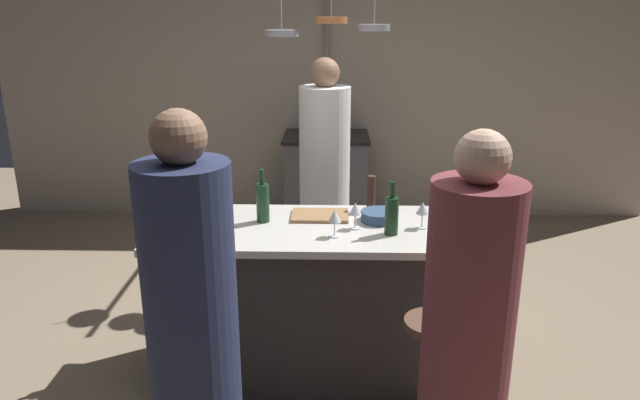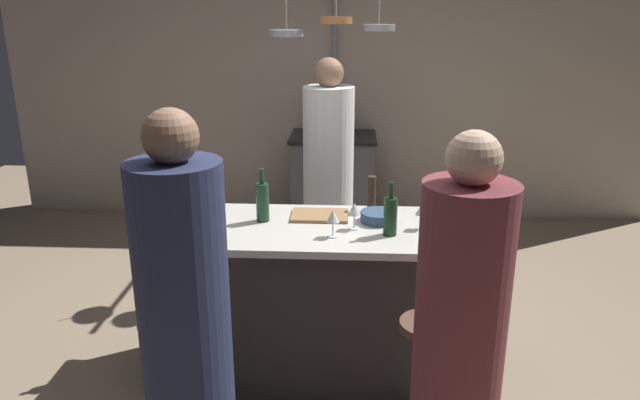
{
  "view_description": "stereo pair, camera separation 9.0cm",
  "coord_description": "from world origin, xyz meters",
  "px_view_note": "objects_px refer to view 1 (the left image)",
  "views": [
    {
      "loc": [
        0.08,
        -3.02,
        2.03
      ],
      "look_at": [
        0.0,
        0.15,
        1.0
      ],
      "focal_mm": 33.36,
      "sensor_mm": 36.0,
      "label": 1
    },
    {
      "loc": [
        0.17,
        -3.02,
        2.03
      ],
      "look_at": [
        0.0,
        0.15,
        1.0
      ],
      "focal_mm": 33.36,
      "sensor_mm": 36.0,
      "label": 2
    }
  ],
  "objects_px": {
    "wine_bottle_green": "(263,202)",
    "bar_stool_left": "(207,375)",
    "stove_range": "(326,181)",
    "mixing_bowl_blue": "(379,216)",
    "bar_stool_right": "(429,378)",
    "cutting_board": "(321,215)",
    "guest_right": "(466,354)",
    "mixing_bowl_wooden": "(456,235)",
    "wine_glass_near_right_guest": "(423,209)",
    "pepper_mill": "(371,193)",
    "wine_bottle_amber": "(182,196)",
    "wine_glass_near_left_guest": "(355,210)",
    "wine_glass_by_chef": "(335,217)",
    "guest_left": "(193,339)",
    "wine_bottle_red": "(392,215)",
    "chef": "(324,187)"
  },
  "relations": [
    {
      "from": "stove_range",
      "to": "wine_bottle_red",
      "type": "relative_size",
      "value": 3.12
    },
    {
      "from": "pepper_mill",
      "to": "wine_bottle_red",
      "type": "bearing_deg",
      "value": -77.24
    },
    {
      "from": "guest_right",
      "to": "mixing_bowl_wooden",
      "type": "height_order",
      "value": "guest_right"
    },
    {
      "from": "stove_range",
      "to": "wine_bottle_amber",
      "type": "distance_m",
      "value": 2.49
    },
    {
      "from": "pepper_mill",
      "to": "wine_glass_near_left_guest",
      "type": "xyz_separation_m",
      "value": [
        -0.1,
        -0.3,
        0.0
      ]
    },
    {
      "from": "bar_stool_left",
      "to": "wine_bottle_amber",
      "type": "distance_m",
      "value": 1.04
    },
    {
      "from": "pepper_mill",
      "to": "wine_bottle_amber",
      "type": "xyz_separation_m",
      "value": [
        -1.07,
        -0.12,
        0.01
      ]
    },
    {
      "from": "wine_bottle_red",
      "to": "mixing_bowl_blue",
      "type": "relative_size",
      "value": 1.42
    },
    {
      "from": "bar_stool_right",
      "to": "cutting_board",
      "type": "height_order",
      "value": "cutting_board"
    },
    {
      "from": "stove_range",
      "to": "bar_stool_left",
      "type": "distance_m",
      "value": 3.11
    },
    {
      "from": "guest_left",
      "to": "wine_bottle_red",
      "type": "distance_m",
      "value": 1.24
    },
    {
      "from": "wine_bottle_green",
      "to": "wine_bottle_amber",
      "type": "xyz_separation_m",
      "value": [
        -0.47,
        0.09,
        0.0
      ]
    },
    {
      "from": "guest_left",
      "to": "wine_glass_near_right_guest",
      "type": "xyz_separation_m",
      "value": [
        1.02,
        0.97,
        0.22
      ]
    },
    {
      "from": "wine_bottle_green",
      "to": "wine_bottle_amber",
      "type": "height_order",
      "value": "wine_bottle_amber"
    },
    {
      "from": "wine_bottle_red",
      "to": "wine_bottle_amber",
      "type": "bearing_deg",
      "value": 167.26
    },
    {
      "from": "wine_bottle_red",
      "to": "wine_bottle_amber",
      "type": "relative_size",
      "value": 0.93
    },
    {
      "from": "wine_glass_by_chef",
      "to": "wine_glass_near_right_guest",
      "type": "relative_size",
      "value": 1.0
    },
    {
      "from": "cutting_board",
      "to": "wine_bottle_red",
      "type": "height_order",
      "value": "wine_bottle_red"
    },
    {
      "from": "chef",
      "to": "guest_left",
      "type": "height_order",
      "value": "chef"
    },
    {
      "from": "wine_glass_near_right_guest",
      "to": "mixing_bowl_blue",
      "type": "height_order",
      "value": "wine_glass_near_right_guest"
    },
    {
      "from": "wine_glass_by_chef",
      "to": "mixing_bowl_wooden",
      "type": "bearing_deg",
      "value": -3.97
    },
    {
      "from": "chef",
      "to": "pepper_mill",
      "type": "bearing_deg",
      "value": -71.14
    },
    {
      "from": "stove_range",
      "to": "wine_glass_near_right_guest",
      "type": "distance_m",
      "value": 2.59
    },
    {
      "from": "bar_stool_left",
      "to": "mixing_bowl_wooden",
      "type": "xyz_separation_m",
      "value": [
        1.22,
        0.43,
        0.56
      ]
    },
    {
      "from": "guest_left",
      "to": "bar_stool_right",
      "type": "distance_m",
      "value": 1.14
    },
    {
      "from": "guest_left",
      "to": "wine_glass_by_chef",
      "type": "xyz_separation_m",
      "value": [
        0.55,
        0.83,
        0.22
      ]
    },
    {
      "from": "pepper_mill",
      "to": "wine_glass_near_right_guest",
      "type": "bearing_deg",
      "value": -47.24
    },
    {
      "from": "guest_right",
      "to": "pepper_mill",
      "type": "xyz_separation_m",
      "value": [
        -0.3,
        1.28,
        0.24
      ]
    },
    {
      "from": "cutting_board",
      "to": "wine_glass_by_chef",
      "type": "height_order",
      "value": "wine_glass_by_chef"
    },
    {
      "from": "bar_stool_left",
      "to": "cutting_board",
      "type": "height_order",
      "value": "cutting_board"
    },
    {
      "from": "bar_stool_left",
      "to": "wine_bottle_amber",
      "type": "relative_size",
      "value": 2.22
    },
    {
      "from": "guest_left",
      "to": "mixing_bowl_wooden",
      "type": "relative_size",
      "value": 9.08
    },
    {
      "from": "guest_right",
      "to": "bar_stool_left",
      "type": "bearing_deg",
      "value": 160.28
    },
    {
      "from": "wine_bottle_red",
      "to": "wine_glass_near_right_guest",
      "type": "relative_size",
      "value": 1.95
    },
    {
      "from": "guest_left",
      "to": "pepper_mill",
      "type": "distance_m",
      "value": 1.48
    },
    {
      "from": "wine_bottle_green",
      "to": "bar_stool_left",
      "type": "bearing_deg",
      "value": -106.7
    },
    {
      "from": "mixing_bowl_blue",
      "to": "wine_bottle_amber",
      "type": "bearing_deg",
      "value": 176.66
    },
    {
      "from": "bar_stool_right",
      "to": "mixing_bowl_blue",
      "type": "height_order",
      "value": "mixing_bowl_blue"
    },
    {
      "from": "chef",
      "to": "bar_stool_right",
      "type": "bearing_deg",
      "value": -73.08
    },
    {
      "from": "guest_left",
      "to": "guest_right",
      "type": "xyz_separation_m",
      "value": [
        1.06,
        -0.03,
        -0.03
      ]
    },
    {
      "from": "bar_stool_left",
      "to": "wine_bottle_red",
      "type": "distance_m",
      "value": 1.21
    },
    {
      "from": "mixing_bowl_blue",
      "to": "guest_left",
      "type": "bearing_deg",
      "value": -126.73
    },
    {
      "from": "wine_bottle_amber",
      "to": "wine_glass_by_chef",
      "type": "distance_m",
      "value": 0.91
    },
    {
      "from": "guest_left",
      "to": "mixing_bowl_blue",
      "type": "bearing_deg",
      "value": 53.27
    },
    {
      "from": "guest_right",
      "to": "wine_bottle_amber",
      "type": "xyz_separation_m",
      "value": [
        -1.37,
        1.17,
        0.26
      ]
    },
    {
      "from": "bar_stool_right",
      "to": "wine_glass_near_left_guest",
      "type": "relative_size",
      "value": 4.66
    },
    {
      "from": "guest_right",
      "to": "wine_glass_near_right_guest",
      "type": "distance_m",
      "value": 1.03
    },
    {
      "from": "bar_stool_left",
      "to": "wine_bottle_green",
      "type": "bearing_deg",
      "value": 73.3
    },
    {
      "from": "stove_range",
      "to": "mixing_bowl_blue",
      "type": "distance_m",
      "value": 2.43
    },
    {
      "from": "stove_range",
      "to": "mixing_bowl_blue",
      "type": "height_order",
      "value": "mixing_bowl_blue"
    }
  ]
}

